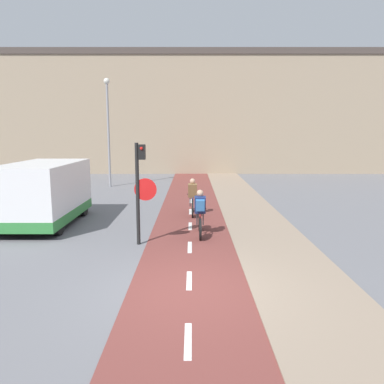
{
  "coord_description": "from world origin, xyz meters",
  "views": [
    {
      "loc": [
        0.07,
        -7.63,
        3.37
      ],
      "look_at": [
        0.0,
        5.94,
        1.2
      ],
      "focal_mm": 35.0,
      "sensor_mm": 36.0,
      "label": 1
    }
  ],
  "objects_px": {
    "traffic_light_pole": "(142,182)",
    "street_lamp_far": "(110,121)",
    "cyclist_near": "(202,214)",
    "cyclist_far": "(194,199)",
    "van": "(46,194)"
  },
  "relations": [
    {
      "from": "traffic_light_pole",
      "to": "street_lamp_far",
      "type": "height_order",
      "value": "street_lamp_far"
    },
    {
      "from": "cyclist_near",
      "to": "cyclist_far",
      "type": "height_order",
      "value": "cyclist_near"
    },
    {
      "from": "traffic_light_pole",
      "to": "cyclist_near",
      "type": "relative_size",
      "value": 1.68
    },
    {
      "from": "cyclist_far",
      "to": "cyclist_near",
      "type": "bearing_deg",
      "value": -85.6
    },
    {
      "from": "traffic_light_pole",
      "to": "van",
      "type": "relative_size",
      "value": 0.68
    },
    {
      "from": "street_lamp_far",
      "to": "van",
      "type": "xyz_separation_m",
      "value": [
        -0.26,
        -9.77,
        -2.93
      ]
    },
    {
      "from": "cyclist_near",
      "to": "van",
      "type": "bearing_deg",
      "value": 164.81
    },
    {
      "from": "cyclist_near",
      "to": "traffic_light_pole",
      "type": "bearing_deg",
      "value": -151.85
    },
    {
      "from": "traffic_light_pole",
      "to": "cyclist_near",
      "type": "distance_m",
      "value": 2.36
    },
    {
      "from": "traffic_light_pole",
      "to": "cyclist_near",
      "type": "bearing_deg",
      "value": 28.15
    },
    {
      "from": "van",
      "to": "street_lamp_far",
      "type": "bearing_deg",
      "value": 88.45
    },
    {
      "from": "traffic_light_pole",
      "to": "van",
      "type": "distance_m",
      "value": 4.68
    },
    {
      "from": "traffic_light_pole",
      "to": "cyclist_far",
      "type": "relative_size",
      "value": 1.74
    },
    {
      "from": "cyclist_near",
      "to": "cyclist_far",
      "type": "bearing_deg",
      "value": 94.4
    },
    {
      "from": "cyclist_near",
      "to": "van",
      "type": "xyz_separation_m",
      "value": [
        -5.67,
        1.54,
        0.4
      ]
    }
  ]
}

